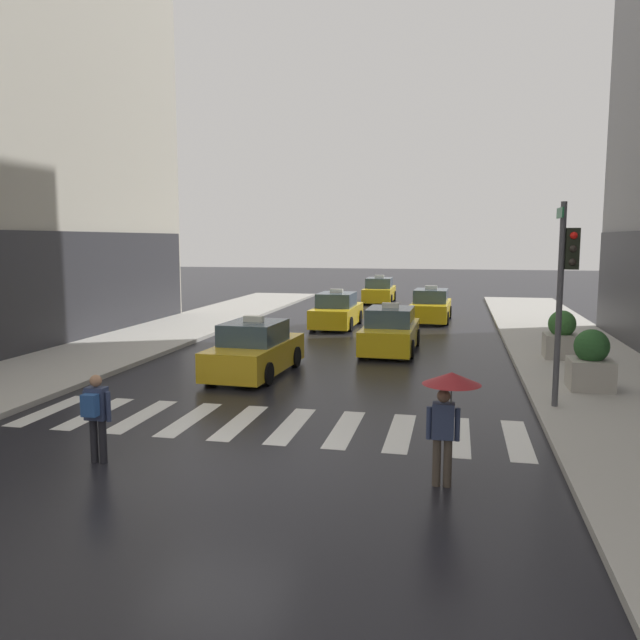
{
  "coord_description": "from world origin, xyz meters",
  "views": [
    {
      "loc": [
        4.08,
        -10.15,
        4.08
      ],
      "look_at": [
        0.17,
        8.0,
        1.72
      ],
      "focal_mm": 35.57,
      "sensor_mm": 36.0,
      "label": 1
    }
  ],
  "objects_px": {
    "taxi_second": "(390,332)",
    "pedestrian_with_umbrella": "(449,398)",
    "planter_near_corner": "(591,362)",
    "planter_mid_block": "(561,336)",
    "taxi_lead": "(255,351)",
    "taxi_fifth": "(379,291)",
    "taxi_fourth": "(431,307)",
    "pedestrian_with_backpack": "(96,412)",
    "taxi_third": "(337,312)",
    "traffic_light_pole": "(565,276)"
  },
  "relations": [
    {
      "from": "traffic_light_pole",
      "to": "planter_near_corner",
      "type": "height_order",
      "value": "traffic_light_pole"
    },
    {
      "from": "traffic_light_pole",
      "to": "planter_mid_block",
      "type": "bearing_deg",
      "value": 81.19
    },
    {
      "from": "taxi_second",
      "to": "pedestrian_with_backpack",
      "type": "height_order",
      "value": "taxi_second"
    },
    {
      "from": "taxi_second",
      "to": "pedestrian_with_umbrella",
      "type": "distance_m",
      "value": 12.91
    },
    {
      "from": "taxi_lead",
      "to": "taxi_fourth",
      "type": "distance_m",
      "value": 14.75
    },
    {
      "from": "traffic_light_pole",
      "to": "pedestrian_with_umbrella",
      "type": "xyz_separation_m",
      "value": [
        -2.54,
        -5.21,
        -1.74
      ]
    },
    {
      "from": "pedestrian_with_backpack",
      "to": "taxi_lead",
      "type": "bearing_deg",
      "value": 87.09
    },
    {
      "from": "taxi_second",
      "to": "pedestrian_with_backpack",
      "type": "relative_size",
      "value": 2.76
    },
    {
      "from": "taxi_second",
      "to": "pedestrian_with_umbrella",
      "type": "height_order",
      "value": "pedestrian_with_umbrella"
    },
    {
      "from": "taxi_third",
      "to": "taxi_fourth",
      "type": "relative_size",
      "value": 0.99
    },
    {
      "from": "taxi_second",
      "to": "planter_mid_block",
      "type": "xyz_separation_m",
      "value": [
        5.8,
        -0.88,
        0.15
      ]
    },
    {
      "from": "taxi_lead",
      "to": "pedestrian_with_backpack",
      "type": "relative_size",
      "value": 2.8
    },
    {
      "from": "pedestrian_with_backpack",
      "to": "pedestrian_with_umbrella",
      "type": "bearing_deg",
      "value": 2.06
    },
    {
      "from": "taxi_lead",
      "to": "taxi_third",
      "type": "relative_size",
      "value": 1.01
    },
    {
      "from": "planter_mid_block",
      "to": "taxi_lead",
      "type": "bearing_deg",
      "value": -157.17
    },
    {
      "from": "traffic_light_pole",
      "to": "planter_near_corner",
      "type": "distance_m",
      "value": 3.3
    },
    {
      "from": "taxi_lead",
      "to": "planter_mid_block",
      "type": "relative_size",
      "value": 2.88
    },
    {
      "from": "pedestrian_with_backpack",
      "to": "traffic_light_pole",
      "type": "bearing_deg",
      "value": 31.66
    },
    {
      "from": "taxi_third",
      "to": "pedestrian_with_umbrella",
      "type": "bearing_deg",
      "value": -73.97
    },
    {
      "from": "pedestrian_with_umbrella",
      "to": "pedestrian_with_backpack",
      "type": "bearing_deg",
      "value": -177.94
    },
    {
      "from": "taxi_lead",
      "to": "taxi_third",
      "type": "bearing_deg",
      "value": 87.42
    },
    {
      "from": "taxi_second",
      "to": "taxi_fourth",
      "type": "height_order",
      "value": "same"
    },
    {
      "from": "taxi_lead",
      "to": "pedestrian_with_umbrella",
      "type": "bearing_deg",
      "value": -53.16
    },
    {
      "from": "taxi_lead",
      "to": "planter_near_corner",
      "type": "height_order",
      "value": "taxi_lead"
    },
    {
      "from": "traffic_light_pole",
      "to": "taxi_third",
      "type": "relative_size",
      "value": 1.05
    },
    {
      "from": "taxi_third",
      "to": "planter_near_corner",
      "type": "relative_size",
      "value": 2.85
    },
    {
      "from": "pedestrian_with_backpack",
      "to": "planter_mid_block",
      "type": "height_order",
      "value": "planter_mid_block"
    },
    {
      "from": "taxi_fifth",
      "to": "taxi_second",
      "type": "bearing_deg",
      "value": -81.89
    },
    {
      "from": "pedestrian_with_umbrella",
      "to": "pedestrian_with_backpack",
      "type": "xyz_separation_m",
      "value": [
        -6.28,
        -0.23,
        -0.54
      ]
    },
    {
      "from": "planter_near_corner",
      "to": "pedestrian_with_backpack",
      "type": "bearing_deg",
      "value": -142.97
    },
    {
      "from": "taxi_third",
      "to": "pedestrian_with_umbrella",
      "type": "relative_size",
      "value": 2.35
    },
    {
      "from": "traffic_light_pole",
      "to": "taxi_lead",
      "type": "distance_m",
      "value": 9.17
    },
    {
      "from": "pedestrian_with_umbrella",
      "to": "pedestrian_with_backpack",
      "type": "relative_size",
      "value": 1.18
    },
    {
      "from": "pedestrian_with_umbrella",
      "to": "taxi_lead",
      "type": "bearing_deg",
      "value": 126.84
    },
    {
      "from": "taxi_fifth",
      "to": "taxi_fourth",
      "type": "bearing_deg",
      "value": -67.84
    },
    {
      "from": "taxi_fourth",
      "to": "pedestrian_with_umbrella",
      "type": "relative_size",
      "value": 2.37
    },
    {
      "from": "planter_mid_block",
      "to": "taxi_second",
      "type": "bearing_deg",
      "value": 171.35
    },
    {
      "from": "planter_near_corner",
      "to": "taxi_second",
      "type": "bearing_deg",
      "value": 136.96
    },
    {
      "from": "planter_mid_block",
      "to": "taxi_third",
      "type": "bearing_deg",
      "value": 142.28
    },
    {
      "from": "taxi_second",
      "to": "planter_near_corner",
      "type": "distance_m",
      "value": 8.0
    },
    {
      "from": "traffic_light_pole",
      "to": "pedestrian_with_backpack",
      "type": "relative_size",
      "value": 2.91
    },
    {
      "from": "taxi_second",
      "to": "planter_near_corner",
      "type": "relative_size",
      "value": 2.85
    },
    {
      "from": "pedestrian_with_umbrella",
      "to": "taxi_third",
      "type": "bearing_deg",
      "value": 106.03
    },
    {
      "from": "pedestrian_with_backpack",
      "to": "planter_mid_block",
      "type": "relative_size",
      "value": 1.03
    },
    {
      "from": "taxi_second",
      "to": "taxi_third",
      "type": "bearing_deg",
      "value": 117.48
    },
    {
      "from": "pedestrian_with_umbrella",
      "to": "planter_mid_block",
      "type": "bearing_deg",
      "value": 73.2
    },
    {
      "from": "traffic_light_pole",
      "to": "pedestrian_with_backpack",
      "type": "height_order",
      "value": "traffic_light_pole"
    },
    {
      "from": "planter_near_corner",
      "to": "taxi_fourth",
      "type": "bearing_deg",
      "value": 108.03
    },
    {
      "from": "taxi_fifth",
      "to": "pedestrian_with_backpack",
      "type": "height_order",
      "value": "taxi_fifth"
    },
    {
      "from": "planter_mid_block",
      "to": "planter_near_corner",
      "type": "bearing_deg",
      "value": -89.49
    }
  ]
}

